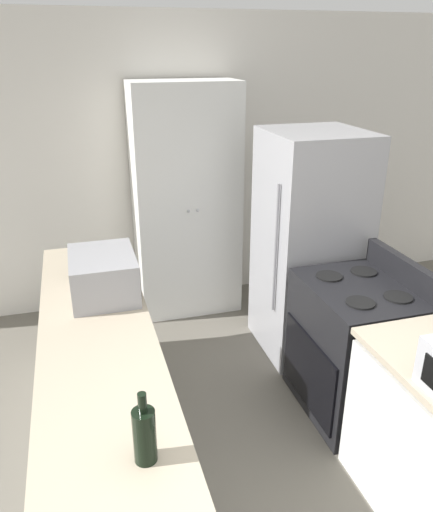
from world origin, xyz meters
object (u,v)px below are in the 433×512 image
at_px(stove, 354,348).
at_px(wine_bottle, 145,434).
at_px(refrigerator, 309,246).
at_px(pantry_cabinet, 186,202).
at_px(microwave, 104,275).

bearing_deg(stove, wine_bottle, -145.85).
xyz_separation_m(refrigerator, wine_bottle, (-1.55, -1.84, 0.15)).
bearing_deg(refrigerator, pantry_cabinet, 129.41).
relative_size(microwave, wine_bottle, 1.68).
bearing_deg(pantry_cabinet, stove, -67.09).
distance_m(pantry_cabinet, stove, 1.96).
xyz_separation_m(microwave, wine_bottle, (0.04, -1.38, -0.01)).
relative_size(pantry_cabinet, refrigerator, 1.17).
bearing_deg(microwave, wine_bottle, -88.51).
relative_size(pantry_cabinet, stove, 1.92).
bearing_deg(microwave, pantry_cabinet, 59.15).
height_order(stove, microwave, microwave).
distance_m(stove, wine_bottle, 1.92).
bearing_deg(microwave, stove, -12.60).
relative_size(pantry_cabinet, wine_bottle, 7.00).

